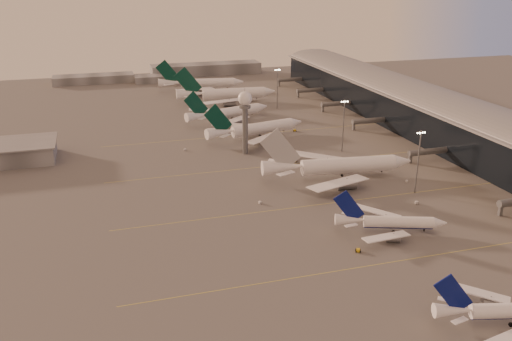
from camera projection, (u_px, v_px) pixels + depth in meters
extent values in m
plane|color=#4F4C4C|center=(348.00, 290.00, 145.30)|extent=(700.00, 700.00, 0.00)
cube|color=gold|center=(424.00, 257.00, 162.38)|extent=(180.00, 0.25, 0.02)
cube|color=gold|center=(356.00, 200.00, 202.83)|extent=(180.00, 0.25, 0.02)
cube|color=gold|center=(311.00, 162.00, 243.27)|extent=(180.00, 0.25, 0.02)
cube|color=gold|center=(275.00, 132.00, 288.21)|extent=(180.00, 0.25, 0.02)
cube|color=black|center=(449.00, 124.00, 270.19)|extent=(36.00, 360.00, 18.00)
cylinder|color=slate|center=(451.00, 106.00, 267.08)|extent=(10.08, 360.00, 10.08)
cube|color=slate|center=(451.00, 106.00, 267.01)|extent=(40.00, 362.00, 0.80)
cube|color=slate|center=(501.00, 210.00, 189.13)|extent=(1.20, 1.20, 4.40)
cylinder|color=slate|center=(430.00, 151.00, 243.16)|extent=(22.00, 2.80, 2.80)
cube|color=slate|center=(410.00, 158.00, 241.26)|extent=(1.20, 1.20, 4.40)
cylinder|color=slate|center=(371.00, 121.00, 293.50)|extent=(22.00, 2.80, 2.80)
cube|color=slate|center=(354.00, 126.00, 291.59)|extent=(1.20, 1.20, 4.40)
cylinder|color=slate|center=(338.00, 104.00, 331.25)|extent=(22.00, 2.80, 2.80)
cube|color=slate|center=(323.00, 108.00, 329.34)|extent=(1.20, 1.20, 4.40)
cylinder|color=slate|center=(312.00, 90.00, 369.00)|extent=(22.00, 2.80, 2.80)
cube|color=slate|center=(298.00, 94.00, 367.09)|extent=(1.20, 1.20, 4.40)
cylinder|color=slate|center=(292.00, 80.00, 404.95)|extent=(22.00, 2.80, 2.80)
cube|color=slate|center=(279.00, 83.00, 403.05)|extent=(1.20, 1.20, 4.40)
cylinder|color=slate|center=(245.00, 131.00, 250.71)|extent=(2.60, 2.60, 22.00)
cylinder|color=slate|center=(245.00, 107.00, 246.73)|extent=(5.20, 5.20, 1.20)
sphere|color=white|center=(245.00, 98.00, 245.39)|extent=(6.40, 6.40, 6.40)
cylinder|color=slate|center=(245.00, 90.00, 244.11)|extent=(0.16, 0.16, 2.00)
cylinder|color=slate|center=(418.00, 162.00, 205.25)|extent=(0.56, 0.56, 25.00)
cube|color=slate|center=(421.00, 132.00, 201.11)|extent=(3.60, 0.25, 0.25)
sphere|color=#FFEABF|center=(418.00, 133.00, 200.84)|extent=(0.56, 0.56, 0.56)
sphere|color=#FFEABF|center=(420.00, 133.00, 201.11)|extent=(0.56, 0.56, 0.56)
sphere|color=#FFEABF|center=(422.00, 133.00, 201.38)|extent=(0.56, 0.56, 0.56)
sphere|color=#FFEABF|center=(425.00, 132.00, 201.65)|extent=(0.56, 0.56, 0.56)
cylinder|color=slate|center=(343.00, 126.00, 253.34)|extent=(0.56, 0.56, 25.00)
cube|color=slate|center=(345.00, 101.00, 249.19)|extent=(3.60, 0.25, 0.25)
sphere|color=#FFEABF|center=(342.00, 102.00, 248.93)|extent=(0.56, 0.56, 0.56)
sphere|color=#FFEABF|center=(344.00, 102.00, 249.20)|extent=(0.56, 0.56, 0.56)
sphere|color=#FFEABF|center=(346.00, 102.00, 249.47)|extent=(0.56, 0.56, 0.56)
sphere|color=#FFEABF|center=(348.00, 101.00, 249.74)|extent=(0.56, 0.56, 0.56)
cylinder|color=slate|center=(277.00, 89.00, 333.69)|extent=(0.56, 0.56, 25.00)
cube|color=slate|center=(278.00, 69.00, 329.55)|extent=(3.60, 0.25, 0.25)
sphere|color=#FFEABF|center=(275.00, 70.00, 329.28)|extent=(0.56, 0.56, 0.56)
sphere|color=#FFEABF|center=(277.00, 70.00, 329.55)|extent=(0.56, 0.56, 0.56)
sphere|color=#FFEABF|center=(278.00, 70.00, 329.82)|extent=(0.56, 0.56, 0.56)
sphere|color=#FFEABF|center=(280.00, 70.00, 330.09)|extent=(0.56, 0.56, 0.56)
cube|color=#5B5D62|center=(94.00, 79.00, 415.70)|extent=(60.00, 18.00, 6.00)
cube|color=#5B5D62|center=(206.00, 69.00, 448.45)|extent=(90.00, 20.00, 9.00)
cube|color=#5B5D62|center=(161.00, 78.00, 420.37)|extent=(40.00, 15.00, 5.00)
cone|color=white|center=(452.00, 312.00, 130.15)|extent=(9.75, 5.87, 3.70)
cube|color=white|center=(511.00, 339.00, 122.35)|extent=(16.14, 7.20, 1.16)
cube|color=white|center=(477.00, 294.00, 139.43)|extent=(14.04, 13.32, 1.16)
cylinder|color=slate|center=(490.00, 304.00, 138.09)|extent=(4.68, 3.39, 2.41)
cube|color=slate|center=(490.00, 301.00, 137.73)|extent=(0.34, 0.31, 1.48)
cube|color=#081162|center=(453.00, 296.00, 128.56)|extent=(9.91, 2.88, 11.03)
cube|color=white|center=(459.00, 322.00, 126.18)|extent=(4.44, 2.38, 0.24)
cube|color=white|center=(446.00, 302.00, 134.07)|extent=(4.22, 3.93, 0.24)
cylinder|color=black|center=(502.00, 316.00, 133.66)|extent=(1.16, 0.74, 1.07)
cylinder|color=black|center=(510.00, 326.00, 129.64)|extent=(1.16, 0.74, 1.07)
cylinder|color=white|center=(398.00, 224.00, 176.72)|extent=(22.41, 11.11, 3.82)
cylinder|color=#081162|center=(398.00, 226.00, 177.02)|extent=(21.63, 9.96, 2.75)
cone|color=white|center=(440.00, 224.00, 176.09)|extent=(5.37, 5.05, 3.82)
cone|color=white|center=(349.00, 221.00, 177.31)|extent=(10.14, 6.75, 3.82)
cube|color=white|center=(386.00, 238.00, 168.41)|extent=(16.60, 6.09, 1.20)
cylinder|color=slate|center=(393.00, 240.00, 170.96)|extent=(4.92, 3.79, 2.48)
cube|color=slate|center=(393.00, 237.00, 170.59)|extent=(0.37, 0.34, 1.53)
cube|color=white|center=(377.00, 213.00, 186.02)|extent=(13.72, 14.51, 1.20)
cylinder|color=slate|center=(385.00, 221.00, 184.41)|extent=(4.92, 3.79, 2.48)
cube|color=slate|center=(386.00, 218.00, 184.04)|extent=(0.37, 0.34, 1.53)
cube|color=#081162|center=(349.00, 208.00, 175.70)|extent=(9.99, 3.84, 11.38)
cube|color=white|center=(351.00, 227.00, 173.20)|extent=(4.50, 2.10, 0.25)
cube|color=white|center=(348.00, 215.00, 181.34)|extent=(4.20, 4.24, 0.25)
cylinder|color=black|center=(424.00, 231.00, 177.22)|extent=(0.50, 0.50, 1.00)
cylinder|color=black|center=(391.00, 227.00, 179.76)|extent=(1.21, 0.84, 1.11)
cylinder|color=black|center=(393.00, 233.00, 175.62)|extent=(1.21, 0.84, 1.11)
cylinder|color=white|center=(348.00, 168.00, 223.71)|extent=(39.83, 10.48, 6.15)
cylinder|color=white|center=(348.00, 171.00, 224.19)|extent=(38.86, 8.68, 4.43)
cone|color=white|center=(401.00, 164.00, 227.67)|extent=(8.26, 6.96, 6.15)
cone|color=white|center=(282.00, 170.00, 218.74)|extent=(17.10, 7.95, 6.15)
cube|color=white|center=(338.00, 186.00, 207.34)|extent=(28.69, 16.52, 1.83)
cylinder|color=slate|center=(346.00, 188.00, 212.58)|extent=(8.02, 4.82, 4.00)
cube|color=slate|center=(347.00, 184.00, 212.09)|extent=(0.32, 0.28, 2.46)
cube|color=white|center=(314.00, 159.00, 237.59)|extent=(27.04, 21.36, 1.83)
cylinder|color=slate|center=(327.00, 166.00, 235.68)|extent=(8.02, 4.82, 4.00)
cube|color=slate|center=(327.00, 163.00, 235.19)|extent=(0.32, 0.28, 2.46)
cube|color=#A5A8AD|center=(280.00, 153.00, 216.08)|extent=(16.99, 2.23, 18.27)
cube|color=white|center=(286.00, 176.00, 211.59)|extent=(8.14, 5.26, 0.25)
cube|color=white|center=(277.00, 164.00, 225.67)|extent=(7.97, 6.50, 0.25)
cylinder|color=black|center=(381.00, 174.00, 227.54)|extent=(0.50, 0.50, 0.99)
cylinder|color=black|center=(338.00, 175.00, 226.48)|extent=(1.14, 0.61, 1.09)
cylinder|color=black|center=(342.00, 178.00, 222.45)|extent=(1.14, 0.61, 1.09)
cylinder|color=white|center=(263.00, 129.00, 279.01)|extent=(34.69, 12.85, 5.53)
cylinder|color=white|center=(263.00, 132.00, 279.44)|extent=(33.68, 11.19, 3.98)
cone|color=white|center=(296.00, 124.00, 288.39)|extent=(7.68, 6.84, 5.53)
cone|color=white|center=(220.00, 135.00, 267.61)|extent=(15.24, 8.52, 5.53)
cube|color=white|center=(262.00, 141.00, 263.66)|extent=(22.68, 20.57, 1.64)
cylinder|color=slate|center=(266.00, 142.00, 269.16)|extent=(7.26, 4.95, 3.60)
cube|color=slate|center=(266.00, 140.00, 268.71)|extent=(0.33, 0.29, 2.21)
cube|color=white|center=(235.00, 127.00, 287.29)|extent=(25.54, 12.20, 1.64)
cylinder|color=slate|center=(245.00, 131.00, 287.20)|extent=(7.26, 4.95, 3.60)
cube|color=slate|center=(245.00, 129.00, 286.75)|extent=(0.33, 0.29, 2.21)
cube|color=#063127|center=(218.00, 122.00, 265.00)|extent=(14.93, 3.63, 16.37)
cube|color=white|center=(225.00, 138.00, 262.02)|extent=(6.74, 6.08, 0.24)
cube|color=white|center=(214.00, 131.00, 272.89)|extent=(7.04, 3.97, 0.24)
cylinder|color=black|center=(284.00, 132.00, 286.17)|extent=(0.48, 0.48, 0.95)
cylinder|color=black|center=(256.00, 136.00, 280.63)|extent=(1.13, 0.69, 1.05)
cylinder|color=black|center=(260.00, 138.00, 277.19)|extent=(1.13, 0.69, 1.05)
cylinder|color=white|center=(234.00, 113.00, 311.68)|extent=(33.37, 15.13, 5.37)
cylinder|color=white|center=(234.00, 115.00, 312.10)|extent=(32.28, 13.50, 3.87)
cone|color=white|center=(262.00, 109.00, 322.16)|extent=(7.76, 7.06, 5.37)
cone|color=white|center=(198.00, 118.00, 298.98)|extent=(14.93, 9.32, 5.37)
cube|color=white|center=(235.00, 122.00, 296.81)|extent=(20.94, 21.17, 1.59)
cylinder|color=slate|center=(238.00, 124.00, 302.29)|extent=(7.20, 5.27, 3.49)
cube|color=slate|center=(238.00, 121.00, 301.85)|extent=(0.33, 0.30, 2.15)
cube|color=white|center=(210.00, 112.00, 318.55)|extent=(24.79, 9.91, 1.59)
cylinder|color=slate|center=(218.00, 116.00, 318.89)|extent=(7.20, 5.27, 3.49)
cube|color=slate|center=(218.00, 114.00, 318.45)|extent=(0.33, 0.30, 2.15)
cube|color=#063127|center=(196.00, 107.00, 296.40)|extent=(14.19, 4.75, 15.89)
cube|color=white|center=(203.00, 120.00, 293.81)|extent=(6.34, 6.19, 0.23)
cube|color=white|center=(192.00, 115.00, 303.82)|extent=(6.73, 3.34, 0.23)
cylinder|color=black|center=(252.00, 116.00, 319.51)|extent=(0.46, 0.46, 0.93)
cylinder|color=black|center=(228.00, 119.00, 312.98)|extent=(1.11, 0.75, 1.02)
cylinder|color=black|center=(232.00, 120.00, 309.82)|extent=(1.11, 0.75, 1.02)
cylinder|color=white|center=(234.00, 95.00, 353.61)|extent=(40.62, 9.46, 6.49)
cylinder|color=white|center=(234.00, 97.00, 354.12)|extent=(39.68, 7.59, 4.67)
cone|color=white|center=(269.00, 93.00, 358.47)|extent=(8.25, 7.05, 6.49)
cone|color=white|center=(190.00, 96.00, 347.56)|extent=(17.31, 7.73, 6.49)
cube|color=white|center=(223.00, 103.00, 336.49)|extent=(29.47, 17.96, 1.92)
cylinder|color=slate|center=(230.00, 106.00, 342.07)|extent=(8.08, 4.79, 4.22)
cube|color=slate|center=(229.00, 103.00, 341.54)|extent=(0.36, 0.30, 2.60)
cube|color=white|center=(215.00, 92.00, 367.51)|extent=(28.33, 21.32, 1.92)
cylinder|color=slate|center=(223.00, 97.00, 365.77)|extent=(8.08, 4.79, 4.22)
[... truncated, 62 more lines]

